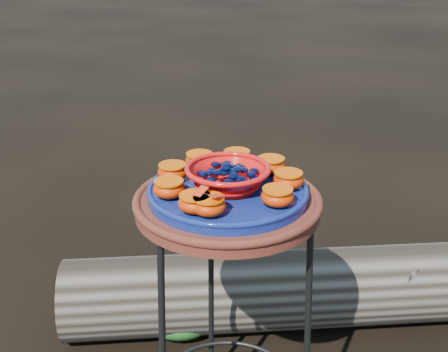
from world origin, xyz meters
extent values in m
cylinder|color=#451713|center=(0.00, 0.00, 0.72)|extent=(0.43, 0.43, 0.03)
cylinder|color=#0A0537|center=(0.00, 0.00, 0.75)|extent=(0.37, 0.37, 0.02)
ellipsoid|color=#AE2100|center=(-0.07, -0.12, 0.78)|extent=(0.07, 0.07, 0.04)
ellipsoid|color=#AE2100|center=(0.08, -0.11, 0.78)|extent=(0.07, 0.07, 0.04)
ellipsoid|color=#AE2100|center=(0.13, -0.03, 0.78)|extent=(0.07, 0.07, 0.04)
ellipsoid|color=#AE2100|center=(0.12, 0.06, 0.78)|extent=(0.07, 0.07, 0.04)
ellipsoid|color=#AE2100|center=(0.05, 0.13, 0.78)|extent=(0.07, 0.07, 0.04)
ellipsoid|color=#AE2100|center=(-0.04, 0.13, 0.78)|extent=(0.07, 0.07, 0.04)
ellipsoid|color=#AE2100|center=(-0.12, 0.07, 0.78)|extent=(0.07, 0.07, 0.04)
ellipsoid|color=#AE2100|center=(-0.14, -0.02, 0.78)|extent=(0.07, 0.07, 0.04)
ellipsoid|color=#AE2100|center=(-0.09, -0.10, 0.78)|extent=(0.07, 0.07, 0.04)
ellipsoid|color=#104013|center=(-0.05, 0.49, 0.07)|extent=(0.28, 0.28, 0.14)
camera|label=1|loc=(-0.27, -1.14, 1.29)|focal=45.00mm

